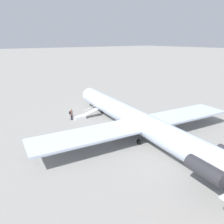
{
  "coord_description": "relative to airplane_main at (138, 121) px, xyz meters",
  "views": [
    {
      "loc": [
        -20.0,
        18.25,
        12.09
      ],
      "look_at": [
        4.49,
        0.27,
        1.9
      ],
      "focal_mm": 35.0,
      "sensor_mm": 36.0,
      "label": 1
    }
  ],
  "objects": [
    {
      "name": "airplane_main",
      "position": [
        0.0,
        0.0,
        0.0
      ],
      "size": [
        36.03,
        27.79,
        7.16
      ],
      "rotation": [
        0.0,
        0.0,
        -0.13
      ],
      "color": "silver",
      "rests_on": "ground"
    },
    {
      "name": "boarding_stairs",
      "position": [
        10.3,
        2.57,
        -1.75
      ],
      "size": [
        1.52,
        4.12,
        1.76
      ],
      "rotation": [
        0.0,
        0.0,
        -1.7
      ],
      "color": "silver",
      "rests_on": "ground"
    },
    {
      "name": "ground_plane",
      "position": [
        1.03,
        -0.14,
        -2.13
      ],
      "size": [
        600.0,
        600.0,
        0.0
      ],
      "primitive_type": "plane",
      "color": "gray"
    },
    {
      "name": "passenger",
      "position": [
        10.73,
        4.21,
        -1.13
      ],
      "size": [
        0.37,
        0.56,
        1.74
      ],
      "rotation": [
        0.0,
        0.0,
        -1.7
      ],
      "color": "#23232D",
      "rests_on": "ground"
    }
  ]
}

